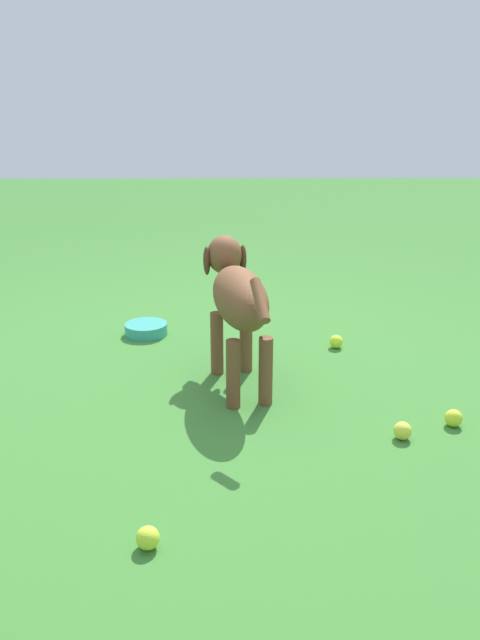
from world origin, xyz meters
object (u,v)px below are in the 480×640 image
Objects in this scene: tennis_ball_4 at (148,538)px; water_bowl at (146,329)px; dog at (237,296)px; tennis_ball_0 at (244,318)px; tennis_ball_1 at (336,342)px; tennis_ball_2 at (453,418)px; tennis_ball_3 at (402,431)px.

water_bowl is (-1.70, -0.21, -0.00)m from tennis_ball_4.
dog is 0.85m from tennis_ball_0.
tennis_ball_1 and tennis_ball_2 have the same top height.
water_bowl is (-0.20, -0.96, -0.00)m from tennis_ball_1.
tennis_ball_1 is (-0.40, 0.49, -0.36)m from dog.
tennis_ball_2 is 1.63m from water_bowl.
tennis_ball_3 is at bearing 43.85° from water_bowl.
tennis_ball_0 reaches higher than water_bowl.
dog is at bearing 37.69° from water_bowl.
tennis_ball_4 is (1.86, -0.31, 0.00)m from tennis_ball_0.
tennis_ball_2 is at bearing 113.64° from tennis_ball_3.
tennis_ball_3 reaches higher than water_bowl.
tennis_ball_3 is at bearing -66.36° from tennis_ball_2.
tennis_ball_0 is 1.89m from tennis_ball_4.
dog is at bearing -130.08° from tennis_ball_3.
tennis_ball_1 is at bearing 153.34° from tennis_ball_4.
tennis_ball_2 and tennis_ball_3 have the same top height.
tennis_ball_1 is 0.91m from tennis_ball_3.
tennis_ball_4 is (0.59, -0.85, 0.00)m from tennis_ball_3.
tennis_ball_4 is (1.49, -0.75, 0.00)m from tennis_ball_1.
tennis_ball_2 is at bearing 21.60° from tennis_ball_1.
tennis_ball_1 is 1.00× the size of tennis_ball_2.
dog is 0.97m from tennis_ball_2.
dog is at bearing -116.53° from tennis_ball_2.
tennis_ball_4 reaches higher than water_bowl.
tennis_ball_4 is at bearing -55.19° from tennis_ball_3.
tennis_ball_0 is 1.40m from tennis_ball_2.
dog reaches higher than tennis_ball_4.
tennis_ball_2 reaches higher than water_bowl.
tennis_ball_0 is 1.00× the size of tennis_ball_4.
water_bowl is at bearing -136.15° from tennis_ball_3.
water_bowl is at bearing -101.95° from tennis_ball_1.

